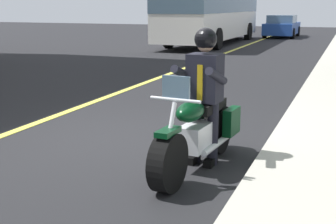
# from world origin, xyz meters

# --- Properties ---
(ground_plane) EXTENTS (80.00, 80.00, 0.00)m
(ground_plane) POSITION_xyz_m (0.00, 0.00, 0.00)
(ground_plane) COLOR black
(lane_center_stripe) EXTENTS (60.00, 0.16, 0.01)m
(lane_center_stripe) POSITION_xyz_m (0.00, -2.00, 0.01)
(lane_center_stripe) COLOR #E5DB4C
(lane_center_stripe) RESTS_ON ground_plane
(motorcycle_main) EXTENTS (2.22, 0.70, 1.26)m
(motorcycle_main) POSITION_xyz_m (0.76, 1.30, 0.45)
(motorcycle_main) COLOR black
(motorcycle_main) RESTS_ON ground_plane
(rider_main) EXTENTS (0.65, 0.58, 1.74)m
(rider_main) POSITION_xyz_m (0.57, 1.32, 1.04)
(rider_main) COLOR black
(rider_main) RESTS_ON ground_plane
(bus_near) EXTENTS (11.05, 2.70, 3.30)m
(bus_near) POSITION_xyz_m (-17.87, -3.97, 1.87)
(bus_near) COLOR white
(bus_near) RESTS_ON ground_plane
(car_silver) EXTENTS (4.60, 1.92, 1.40)m
(car_silver) POSITION_xyz_m (-24.70, -1.26, 0.69)
(car_silver) COLOR navy
(car_silver) RESTS_ON ground_plane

